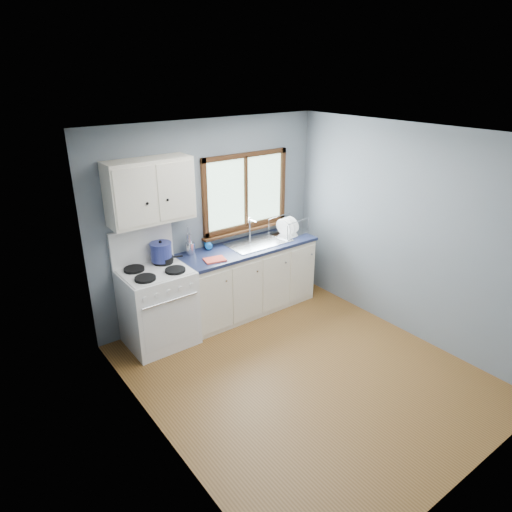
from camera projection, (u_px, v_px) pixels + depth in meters
floor at (302, 373)px, 4.93m from camera, size 3.20×3.60×0.02m
ceiling at (313, 134)px, 3.96m from camera, size 3.20×3.60×0.02m
wall_back at (210, 220)px, 5.78m from camera, size 3.20×0.02×2.50m
wall_front at (488, 353)px, 3.10m from camera, size 3.20×0.02×2.50m
wall_left at (155, 317)px, 3.55m from camera, size 0.02×3.60×2.50m
wall_right at (409, 233)px, 5.33m from camera, size 0.02×3.60×2.50m
gas_range at (158, 305)px, 5.30m from camera, size 0.76×0.69×1.36m
base_cabinets at (248, 281)px, 6.06m from camera, size 1.85×0.60×0.88m
countertop at (248, 247)px, 5.87m from camera, size 1.89×0.64×0.04m
sink at (259, 247)px, 5.99m from camera, size 0.84×0.46×0.44m
window at (246, 197)px, 5.96m from camera, size 1.36×0.10×1.03m
upper_cabinets at (150, 191)px, 4.96m from camera, size 0.95×0.35×0.70m
skillet at (164, 259)px, 5.32m from camera, size 0.35×0.27×0.04m
stockpot at (161, 251)px, 5.28m from camera, size 0.33×0.33×0.25m
utensil_crock at (190, 248)px, 5.58m from camera, size 0.12×0.12×0.37m
thermos at (189, 244)px, 5.55m from camera, size 0.06×0.06×0.27m
soap_bottle at (209, 241)px, 5.67m from camera, size 0.12×0.12×0.25m
dish_towel at (215, 260)px, 5.42m from camera, size 0.28×0.22×0.02m
dish_rack at (288, 230)px, 6.25m from camera, size 0.52×0.43×0.24m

